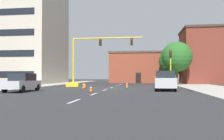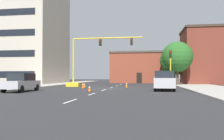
{
  "view_description": "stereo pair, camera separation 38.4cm",
  "coord_description": "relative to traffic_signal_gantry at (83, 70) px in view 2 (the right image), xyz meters",
  "views": [
    {
      "loc": [
        4.05,
        -27.39,
        1.48
      ],
      "look_at": [
        -0.38,
        5.46,
        2.34
      ],
      "focal_mm": 37.5,
      "sensor_mm": 36.0,
      "label": 1
    },
    {
      "loc": [
        4.43,
        -27.33,
        1.48
      ],
      "look_at": [
        -0.38,
        5.46,
        2.34
      ],
      "focal_mm": 37.5,
      "sensor_mm": 36.0,
      "label": 2
    }
  ],
  "objects": [
    {
      "name": "tree_right_mid",
      "position": [
        13.62,
        6.14,
        2.2
      ],
      "size": [
        4.81,
        4.81,
        6.94
      ],
      "color": "brown",
      "rests_on": "ground_plane"
    },
    {
      "name": "pickup_truck_silver",
      "position": [
        10.56,
        -7.13,
        -1.36
      ],
      "size": [
        2.3,
        5.5,
        1.99
      ],
      "color": "#BCBCC1",
      "rests_on": "ground_plane"
    },
    {
      "name": "tree_right_far",
      "position": [
        14.18,
        14.79,
        2.08
      ],
      "size": [
        5.62,
        5.62,
        7.23
      ],
      "color": "brown",
      "rests_on": "ground_plane"
    },
    {
      "name": "building_tall_left",
      "position": [
        -15.33,
        11.14,
        8.3
      ],
      "size": [
        14.91,
        14.2,
        21.25
      ],
      "color": "beige",
      "rests_on": "ground_plane"
    },
    {
      "name": "lane_stripe_seg_2",
      "position": [
        4.31,
        -7.46,
        -2.33
      ],
      "size": [
        0.16,
        2.4,
        0.01
      ],
      "primitive_type": "cube",
      "color": "silver",
      "rests_on": "ground_plane"
    },
    {
      "name": "building_brick_center",
      "position": [
        7.29,
        21.94,
        1.07
      ],
      "size": [
        12.88,
        9.49,
        6.79
      ],
      "color": "brown",
      "rests_on": "ground_plane"
    },
    {
      "name": "sidewalk_left",
      "position": [
        -7.36,
        3.54,
        -2.26
      ],
      "size": [
        6.0,
        56.0,
        0.14
      ],
      "primitive_type": "cube",
      "color": "#B2ADA3",
      "rests_on": "ground_plane"
    },
    {
      "name": "traffic_cone_roadside_b",
      "position": [
        1.01,
        -3.06,
        -2.0
      ],
      "size": [
        0.36,
        0.36,
        0.67
      ],
      "color": "black",
      "rests_on": "ground_plane"
    },
    {
      "name": "traffic_light_pole_right",
      "position": [
        11.84,
        -1.03,
        1.2
      ],
      "size": [
        0.32,
        0.47,
        4.8
      ],
      "color": "yellow",
      "rests_on": "ground_plane"
    },
    {
      "name": "lane_stripe_seg_3",
      "position": [
        4.31,
        -1.96,
        -2.33
      ],
      "size": [
        0.16,
        2.4,
        0.01
      ],
      "primitive_type": "cube",
      "color": "silver",
      "rests_on": "ground_plane"
    },
    {
      "name": "traffic_cone_roadside_c",
      "position": [
        3.48,
        -10.46,
        -2.02
      ],
      "size": [
        0.36,
        0.36,
        0.63
      ],
      "color": "black",
      "rests_on": "ground_plane"
    },
    {
      "name": "lane_stripe_seg_0",
      "position": [
        4.31,
        -18.46,
        -2.33
      ],
      "size": [
        0.16,
        2.4,
        0.01
      ],
      "primitive_type": "cube",
      "color": "silver",
      "rests_on": "ground_plane"
    },
    {
      "name": "ground_plane",
      "position": [
        4.31,
        -4.46,
        -2.33
      ],
      "size": [
        160.0,
        160.0,
        0.0
      ],
      "primitive_type": "plane",
      "color": "#2D2D30"
    },
    {
      "name": "building_row_right",
      "position": [
        22.09,
        12.44,
        2.69
      ],
      "size": [
        13.53,
        8.43,
        10.03
      ],
      "color": "brown",
      "rests_on": "ground_plane"
    },
    {
      "name": "traffic_signal_gantry",
      "position": [
        0.0,
        0.0,
        0.0
      ],
      "size": [
        10.55,
        1.2,
        6.83
      ],
      "color": "yellow",
      "rests_on": "ground_plane"
    },
    {
      "name": "lane_stripe_seg_5",
      "position": [
        4.31,
        9.04,
        -2.33
      ],
      "size": [
        0.16,
        2.4,
        0.01
      ],
      "primitive_type": "cube",
      "color": "silver",
      "rests_on": "ground_plane"
    },
    {
      "name": "sedan_silver_near_left",
      "position": [
        -3.03,
        -11.05,
        -1.44
      ],
      "size": [
        1.94,
        4.54,
        1.74
      ],
      "color": "#B7B7BC",
      "rests_on": "ground_plane"
    },
    {
      "name": "lane_stripe_seg_1",
      "position": [
        4.31,
        -12.96,
        -2.33
      ],
      "size": [
        0.16,
        2.4,
        0.01
      ],
      "primitive_type": "cube",
      "color": "silver",
      "rests_on": "ground_plane"
    },
    {
      "name": "traffic_cone_roadside_a",
      "position": [
        1.37,
        -5.12,
        -1.95
      ],
      "size": [
        0.36,
        0.36,
        0.78
      ],
      "color": "black",
      "rests_on": "ground_plane"
    },
    {
      "name": "sidewalk_right",
      "position": [
        15.98,
        3.54,
        -2.26
      ],
      "size": [
        6.0,
        56.0,
        0.14
      ],
      "primitive_type": "cube",
      "color": "#B2ADA3",
      "rests_on": "ground_plane"
    },
    {
      "name": "lane_stripe_seg_4",
      "position": [
        4.31,
        3.54,
        -2.33
      ],
      "size": [
        0.16,
        2.4,
        0.01
      ],
      "primitive_type": "cube",
      "color": "silver",
      "rests_on": "ground_plane"
    },
    {
      "name": "traffic_cone_roadside_d",
      "position": [
        6.29,
        -2.46,
        -1.95
      ],
      "size": [
        0.36,
        0.36,
        0.78
      ],
      "color": "black",
      "rests_on": "ground_plane"
    }
  ]
}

